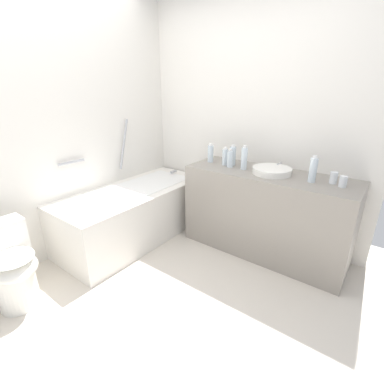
# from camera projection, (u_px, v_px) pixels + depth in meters

# --- Properties ---
(ground_plane) EXTENTS (4.14, 4.14, 0.00)m
(ground_plane) POSITION_uv_depth(u_px,v_px,m) (140.00, 302.00, 2.18)
(ground_plane) COLOR beige
(wall_back_tiled) EXTENTS (3.54, 0.10, 2.55)m
(wall_back_tiled) POSITION_uv_depth(u_px,v_px,m) (34.00, 125.00, 2.40)
(wall_back_tiled) COLOR silver
(wall_back_tiled) RESTS_ON ground_plane
(wall_right_mirror) EXTENTS (0.10, 2.71, 2.55)m
(wall_right_mirror) POSITION_uv_depth(u_px,v_px,m) (245.00, 118.00, 2.93)
(wall_right_mirror) COLOR silver
(wall_right_mirror) RESTS_ON ground_plane
(bathtub) EXTENTS (1.68, 0.71, 1.25)m
(bathtub) POSITION_uv_depth(u_px,v_px,m) (135.00, 211.00, 3.04)
(bathtub) COLOR white
(bathtub) RESTS_ON ground_plane
(toilet) EXTENTS (0.39, 0.50, 0.65)m
(toilet) POSITION_uv_depth(u_px,v_px,m) (10.00, 267.00, 2.07)
(toilet) COLOR white
(toilet) RESTS_ON ground_plane
(vanity_counter) EXTENTS (0.56, 1.58, 0.83)m
(vanity_counter) POSITION_uv_depth(u_px,v_px,m) (265.00, 213.00, 2.74)
(vanity_counter) COLOR gray
(vanity_counter) RESTS_ON ground_plane
(sink_basin) EXTENTS (0.36, 0.36, 0.06)m
(sink_basin) POSITION_uv_depth(u_px,v_px,m) (272.00, 171.00, 2.57)
(sink_basin) COLOR white
(sink_basin) RESTS_ON vanity_counter
(sink_faucet) EXTENTS (0.11, 0.15, 0.06)m
(sink_faucet) POSITION_uv_depth(u_px,v_px,m) (280.00, 166.00, 2.72)
(sink_faucet) COLOR #BABABF
(sink_faucet) RESTS_ON vanity_counter
(water_bottle_0) EXTENTS (0.06, 0.06, 0.19)m
(water_bottle_0) POSITION_uv_depth(u_px,v_px,m) (225.00, 157.00, 2.83)
(water_bottle_0) COLOR silver
(water_bottle_0) RESTS_ON vanity_counter
(water_bottle_1) EXTENTS (0.06, 0.06, 0.20)m
(water_bottle_1) POSITION_uv_depth(u_px,v_px,m) (211.00, 153.00, 2.95)
(water_bottle_1) COLOR silver
(water_bottle_1) RESTS_ON vanity_counter
(water_bottle_2) EXTENTS (0.06, 0.06, 0.23)m
(water_bottle_2) POSITION_uv_depth(u_px,v_px,m) (313.00, 170.00, 2.32)
(water_bottle_2) COLOR silver
(water_bottle_2) RESTS_ON vanity_counter
(water_bottle_3) EXTENTS (0.06, 0.06, 0.21)m
(water_bottle_3) POSITION_uv_depth(u_px,v_px,m) (233.00, 156.00, 2.83)
(water_bottle_3) COLOR silver
(water_bottle_3) RESTS_ON vanity_counter
(water_bottle_4) EXTENTS (0.06, 0.06, 0.18)m
(water_bottle_4) POSITION_uv_depth(u_px,v_px,m) (230.00, 159.00, 2.76)
(water_bottle_4) COLOR silver
(water_bottle_4) RESTS_ON vanity_counter
(water_bottle_5) EXTENTS (0.06, 0.06, 0.24)m
(water_bottle_5) POSITION_uv_depth(u_px,v_px,m) (244.00, 158.00, 2.67)
(water_bottle_5) COLOR silver
(water_bottle_5) RESTS_ON vanity_counter
(drinking_glass_0) EXTENTS (0.06, 0.06, 0.10)m
(drinking_glass_0) POSITION_uv_depth(u_px,v_px,m) (334.00, 178.00, 2.30)
(drinking_glass_0) COLOR white
(drinking_glass_0) RESTS_ON vanity_counter
(drinking_glass_1) EXTENTS (0.06, 0.06, 0.09)m
(drinking_glass_1) POSITION_uv_depth(u_px,v_px,m) (343.00, 182.00, 2.22)
(drinking_glass_1) COLOR white
(drinking_glass_1) RESTS_ON vanity_counter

